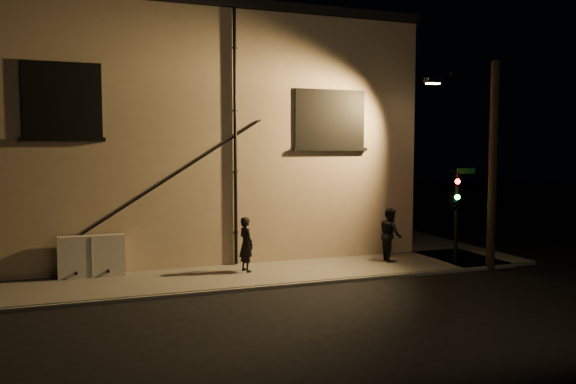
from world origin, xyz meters
name	(u,v)px	position (x,y,z in m)	size (l,w,h in m)	color
ground	(321,284)	(0.00, 0.00, 0.00)	(90.00, 90.00, 0.00)	black
sidewalk	(305,253)	(1.22, 4.39, 0.06)	(21.00, 16.00, 0.12)	#595550
building	(171,138)	(-3.00, 8.99, 4.40)	(16.20, 12.23, 8.80)	tan
utility_cabinet	(92,256)	(-6.31, 2.70, 0.75)	(1.91, 0.32, 1.25)	#B6B3AD
pedestrian_a	(246,244)	(-1.76, 1.84, 0.98)	(0.63, 0.41, 1.72)	black
pedestrian_b	(390,234)	(3.35, 1.79, 1.04)	(0.89, 0.69, 1.83)	black
traffic_signal	(454,201)	(4.94, 0.47, 2.26)	(1.33, 1.88, 3.19)	black
streetlamp_pole	(489,159)	(5.91, 0.00, 3.63)	(2.02, 1.38, 6.77)	black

